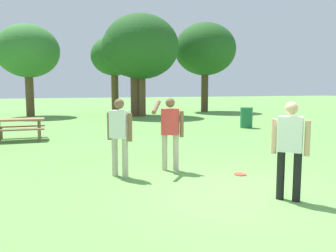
# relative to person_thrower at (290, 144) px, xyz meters

# --- Properties ---
(ground_plane) EXTENTS (120.00, 120.00, 0.00)m
(ground_plane) POSITION_rel_person_thrower_xyz_m (-0.53, 0.47, -0.94)
(ground_plane) COLOR #609947
(person_thrower) EXTENTS (0.45, 0.46, 1.64)m
(person_thrower) POSITION_rel_person_thrower_xyz_m (0.00, 0.00, 0.00)
(person_thrower) COLOR black
(person_thrower) RESTS_ON ground
(person_catcher) EXTENTS (0.45, 0.46, 1.64)m
(person_catcher) POSITION_rel_person_thrower_xyz_m (-2.34, 2.42, 0.00)
(person_catcher) COLOR #B7AD93
(person_catcher) RESTS_ON ground
(person_bystander) EXTENTS (0.81, 0.57, 1.64)m
(person_bystander) POSITION_rel_person_thrower_xyz_m (-1.17, 2.57, 0.02)
(person_bystander) COLOR #B7AD93
(person_bystander) RESTS_ON ground
(frisbee) EXTENTS (0.26, 0.26, 0.03)m
(frisbee) POSITION_rel_person_thrower_xyz_m (0.12, 1.70, -0.93)
(frisbee) COLOR #E04733
(frisbee) RESTS_ON ground
(picnic_table_far) EXTENTS (1.71, 1.43, 0.77)m
(picnic_table_far) POSITION_rel_person_thrower_xyz_m (-4.74, 8.58, -0.38)
(picnic_table_far) COLOR olive
(picnic_table_far) RESTS_ON ground
(trash_can_further_along) EXTENTS (0.59, 0.59, 0.96)m
(trash_can_further_along) POSITION_rel_person_thrower_xyz_m (4.97, 9.16, -0.46)
(trash_can_further_along) COLOR #1E663D
(trash_can_further_along) RESTS_ON ground
(tree_broad_center) EXTENTS (4.00, 4.00, 5.94)m
(tree_broad_center) POSITION_rel_person_thrower_xyz_m (-4.89, 19.49, 3.25)
(tree_broad_center) COLOR brown
(tree_broad_center) RESTS_ON ground
(tree_far_right) EXTENTS (3.22, 3.22, 5.44)m
(tree_far_right) POSITION_rel_person_thrower_xyz_m (0.66, 19.16, 3.06)
(tree_far_right) COLOR brown
(tree_far_right) RESTS_ON ground
(tree_slender_mid) EXTENTS (4.24, 4.24, 6.15)m
(tree_slender_mid) POSITION_rel_person_thrower_xyz_m (1.60, 17.19, 3.37)
(tree_slender_mid) COLOR #4C3823
(tree_slender_mid) RESTS_ON ground
(tree_back_left) EXTENTS (4.90, 4.90, 6.60)m
(tree_back_left) POSITION_rel_person_thrower_xyz_m (2.04, 17.16, 3.54)
(tree_back_left) COLOR brown
(tree_back_left) RESTS_ON ground
(tree_back_right) EXTENTS (4.71, 4.71, 6.83)m
(tree_back_right) POSITION_rel_person_thrower_xyz_m (7.80, 19.63, 3.85)
(tree_back_right) COLOR #4C3823
(tree_back_right) RESTS_ON ground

